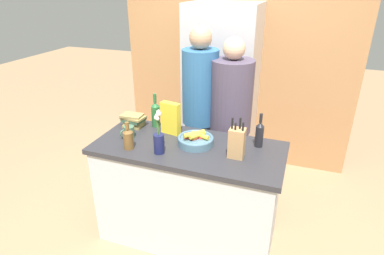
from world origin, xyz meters
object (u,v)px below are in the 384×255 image
object	(u,v)px
knife_block	(237,143)
cereal_box	(171,118)
coffee_mug	(129,132)
bottle_wine	(260,134)
flower_vase	(159,139)
refrigerator	(221,92)
book_stack	(133,120)
person_in_blue	(230,118)
bottle_vinegar	(156,114)
person_at_sink	(200,108)
fruit_bowl	(196,139)
bottle_oil	(128,138)

from	to	relation	value
knife_block	cereal_box	world-z (taller)	knife_block
coffee_mug	bottle_wine	bearing A→B (deg)	11.33
flower_vase	bottle_wine	bearing A→B (deg)	27.65
refrigerator	book_stack	bearing A→B (deg)	-116.42
person_in_blue	cereal_box	bearing A→B (deg)	-113.86
cereal_box	bottle_vinegar	distance (m)	0.20
book_stack	bottle_vinegar	size ratio (longest dim) A/B	0.71
knife_block	cereal_box	size ratio (longest dim) A/B	1.12
flower_vase	book_stack	size ratio (longest dim) A/B	1.61
cereal_box	person_at_sink	world-z (taller)	person_at_sink
refrigerator	person_in_blue	size ratio (longest dim) A/B	1.14
bottle_vinegar	coffee_mug	bearing A→B (deg)	-111.68
refrigerator	bottle_wine	world-z (taller)	refrigerator
person_at_sink	person_in_blue	xyz separation A→B (m)	(0.30, -0.02, -0.05)
bottle_wine	person_in_blue	world-z (taller)	person_in_blue
person_in_blue	bottle_vinegar	bearing A→B (deg)	-130.08
knife_block	flower_vase	size ratio (longest dim) A/B	0.88
cereal_box	person_in_blue	world-z (taller)	person_in_blue
fruit_bowl	person_in_blue	distance (m)	0.57
knife_block	book_stack	size ratio (longest dim) A/B	1.42
refrigerator	coffee_mug	world-z (taller)	refrigerator
bottle_wine	person_at_sink	xyz separation A→B (m)	(-0.62, 0.43, -0.03)
knife_block	person_in_blue	size ratio (longest dim) A/B	0.19
coffee_mug	bottle_vinegar	xyz separation A→B (m)	(0.11, 0.28, 0.07)
refrigerator	coffee_mug	bearing A→B (deg)	-109.56
book_stack	bottle_oil	distance (m)	0.41
fruit_bowl	flower_vase	xyz separation A→B (m)	(-0.21, -0.22, 0.07)
flower_vase	person_at_sink	distance (m)	0.79
coffee_mug	person_at_sink	bearing A→B (deg)	58.04
flower_vase	cereal_box	size ratio (longest dim) A/B	1.27
fruit_bowl	bottle_oil	world-z (taller)	bottle_oil
refrigerator	person_in_blue	bearing A→B (deg)	-67.97
flower_vase	knife_block	bearing A→B (deg)	13.92
refrigerator	bottle_vinegar	world-z (taller)	refrigerator
refrigerator	bottle_oil	size ratio (longest dim) A/B	8.58
coffee_mug	knife_block	bearing A→B (deg)	-0.92
knife_block	bottle_wine	xyz separation A→B (m)	(0.13, 0.22, -0.01)
cereal_box	coffee_mug	xyz separation A→B (m)	(-0.29, -0.19, -0.09)
bottle_wine	person_at_sink	distance (m)	0.76
flower_vase	bottle_wine	size ratio (longest dim) A/B	1.26
person_at_sink	refrigerator	bearing A→B (deg)	74.97
refrigerator	bottle_wine	bearing A→B (deg)	-61.03
book_stack	person_at_sink	world-z (taller)	person_at_sink
refrigerator	cereal_box	size ratio (longest dim) A/B	6.91
refrigerator	fruit_bowl	distance (m)	1.18
knife_block	bottle_oil	distance (m)	0.81
book_stack	bottle_wine	bearing A→B (deg)	-0.19
bottle_vinegar	person_in_blue	world-z (taller)	person_in_blue
knife_block	book_stack	bearing A→B (deg)	167.02
refrigerator	person_in_blue	distance (m)	0.67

